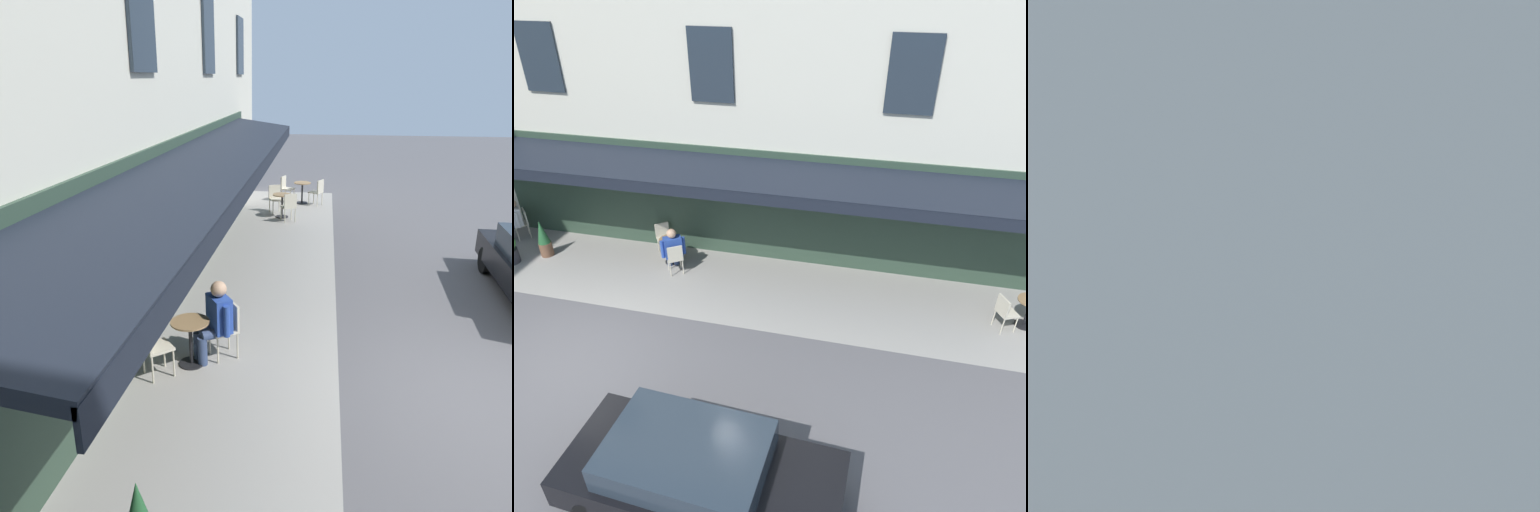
% 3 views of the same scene
% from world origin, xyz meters
% --- Properties ---
extents(ground_plane, '(70.00, 70.00, 0.00)m').
position_xyz_m(ground_plane, '(0.00, 0.00, 0.00)').
color(ground_plane, '#565456').
extents(sidewalk_cafe_terrace, '(20.50, 3.20, 0.01)m').
position_xyz_m(sidewalk_cafe_terrace, '(-3.25, -3.40, 0.00)').
color(sidewalk_cafe_terrace, gray).
rests_on(sidewalk_cafe_terrace, ground_plane).
extents(cafe_table_near_entrance, '(0.60, 0.60, 0.75)m').
position_xyz_m(cafe_table_near_entrance, '(-0.45, -4.09, 0.49)').
color(cafe_table_near_entrance, black).
rests_on(cafe_table_near_entrance, ground_plane).
extents(cafe_chair_cream_back_row, '(0.56, 0.56, 0.91)m').
position_xyz_m(cafe_chair_cream_back_row, '(-0.81, -3.57, 0.55)').
color(cafe_chair_cream_back_row, beige).
rests_on(cafe_chair_cream_back_row, ground_plane).
extents(cafe_chair_cream_corner_right, '(0.56, 0.56, 0.91)m').
position_xyz_m(cafe_chair_cream_corner_right, '(-0.03, -4.56, 0.55)').
color(cafe_chair_cream_corner_right, beige).
rests_on(cafe_chair_cream_corner_right, ground_plane).
extents(cafe_chair_cream_corner_left, '(0.57, 0.57, 0.91)m').
position_xyz_m(cafe_chair_cream_corner_left, '(4.53, -4.39, 0.55)').
color(cafe_chair_cream_corner_left, beige).
rests_on(cafe_chair_cream_corner_left, ground_plane).
extents(cafe_chair_cream_by_window, '(0.53, 0.53, 0.91)m').
position_xyz_m(cafe_chair_cream_by_window, '(-9.06, -3.16, 0.55)').
color(cafe_chair_cream_by_window, beige).
rests_on(cafe_chair_cream_by_window, ground_plane).
extents(seated_patron_in_blue, '(0.63, 0.65, 1.32)m').
position_xyz_m(seated_patron_in_blue, '(-0.69, -3.75, 0.70)').
color(seated_patron_in_blue, navy).
rests_on(seated_patron_in_blue, ground_plane).
extents(seated_companion_in_white, '(0.62, 0.63, 1.29)m').
position_xyz_m(seated_companion_in_white, '(4.68, -4.24, 0.69)').
color(seated_companion_in_white, navy).
rests_on(seated_companion_in_white, ground_plane).
extents(potted_plant_entrance_right, '(0.36, 0.36, 1.12)m').
position_xyz_m(potted_plant_entrance_right, '(3.25, -3.59, 0.54)').
color(potted_plant_entrance_right, brown).
rests_on(potted_plant_entrance_right, ground_plane).
extents(parked_car_black, '(4.38, 2.00, 1.33)m').
position_xyz_m(parked_car_black, '(-3.72, 2.36, 0.71)').
color(parked_car_black, black).
rests_on(parked_car_black, ground_plane).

